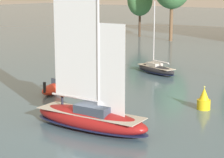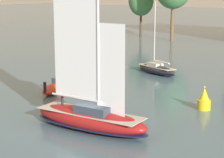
% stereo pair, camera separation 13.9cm
% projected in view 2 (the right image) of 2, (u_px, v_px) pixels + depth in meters
% --- Properties ---
extents(ground_plane, '(400.00, 400.00, 0.00)m').
position_uv_depth(ground_plane, '(90.00, 130.00, 35.20)').
color(ground_plane, slate).
extents(tree_shore_center, '(5.70, 5.70, 11.74)m').
position_uv_depth(tree_shore_center, '(141.00, 0.00, 98.36)').
color(tree_shore_center, '#4C3828').
rests_on(tree_shore_center, ground).
extents(sailboat_main, '(10.70, 3.50, 14.51)m').
position_uv_depth(sailboat_main, '(90.00, 116.00, 34.95)').
color(sailboat_main, maroon).
rests_on(sailboat_main, ground).
extents(sailboat_moored_mid_channel, '(7.12, 4.07, 9.46)m').
position_uv_depth(sailboat_moored_mid_channel, '(157.00, 69.00, 57.66)').
color(sailboat_moored_mid_channel, '#232328').
rests_on(sailboat_moored_mid_channel, ground).
extents(sailboat_moored_far_slip, '(7.06, 5.42, 9.75)m').
position_uv_depth(sailboat_moored_far_slip, '(94.00, 45.00, 81.17)').
color(sailboat_moored_far_slip, silver).
rests_on(sailboat_moored_far_slip, ground).
extents(motor_tender, '(2.98, 4.70, 1.68)m').
position_uv_depth(motor_tender, '(54.00, 88.00, 47.00)').
color(motor_tender, red).
rests_on(motor_tender, ground).
extents(channel_buoy, '(1.25, 1.25, 2.24)m').
position_uv_depth(channel_buoy, '(204.00, 100.00, 40.77)').
color(channel_buoy, yellow).
rests_on(channel_buoy, ground).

